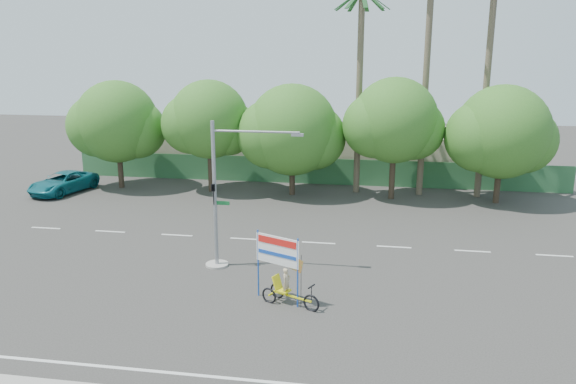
# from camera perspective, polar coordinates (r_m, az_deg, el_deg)

# --- Properties ---
(ground) EXTENTS (120.00, 120.00, 0.00)m
(ground) POSITION_cam_1_polar(r_m,az_deg,el_deg) (23.41, -4.01, -11.42)
(ground) COLOR #33302D
(ground) RESTS_ON ground
(fence) EXTENTS (38.00, 0.08, 2.00)m
(fence) POSITION_cam_1_polar(r_m,az_deg,el_deg) (43.26, 2.44, 2.15)
(fence) COLOR #336B3D
(fence) RESTS_ON ground
(building_left) EXTENTS (12.00, 8.00, 4.00)m
(building_left) POSITION_cam_1_polar(r_m,az_deg,el_deg) (49.51, -8.52, 4.75)
(building_left) COLOR beige
(building_left) RESTS_ON ground
(building_right) EXTENTS (14.00, 8.00, 3.60)m
(building_right) POSITION_cam_1_polar(r_m,az_deg,el_deg) (47.33, 12.80, 3.86)
(building_right) COLOR beige
(building_right) RESTS_ON ground
(tree_far_left) EXTENTS (7.14, 6.00, 7.96)m
(tree_far_left) POSITION_cam_1_polar(r_m,az_deg,el_deg) (43.26, -17.03, 6.59)
(tree_far_left) COLOR #473828
(tree_far_left) RESTS_ON ground
(tree_left) EXTENTS (6.66, 5.60, 8.07)m
(tree_left) POSITION_cam_1_polar(r_m,az_deg,el_deg) (40.63, -8.09, 7.03)
(tree_left) COLOR #473828
(tree_left) RESTS_ON ground
(tree_center) EXTENTS (7.62, 6.40, 7.85)m
(tree_center) POSITION_cam_1_polar(r_m,az_deg,el_deg) (39.37, 0.36, 6.07)
(tree_center) COLOR #473828
(tree_center) RESTS_ON ground
(tree_right) EXTENTS (6.90, 5.80, 8.36)m
(tree_right) POSITION_cam_1_polar(r_m,az_deg,el_deg) (38.81, 10.70, 6.85)
(tree_right) COLOR #473828
(tree_right) RESTS_ON ground
(tree_far_right) EXTENTS (7.38, 6.20, 7.94)m
(tree_far_right) POSITION_cam_1_polar(r_m,az_deg,el_deg) (39.69, 20.85, 5.46)
(tree_far_right) COLOR #473828
(tree_far_right) RESTS_ON ground
(palm_tall) EXTENTS (3.73, 3.79, 17.45)m
(palm_tall) POSITION_cam_1_polar(r_m,az_deg,el_deg) (40.10, 14.04, 14.41)
(palm_tall) COLOR #70604C
(palm_tall) RESTS_ON ground
(palm_mid) EXTENTS (3.73, 3.79, 15.45)m
(palm_mid) POSITION_cam_1_polar(r_m,az_deg,el_deg) (40.61, 19.70, 12.50)
(palm_mid) COLOR #70604C
(palm_mid) RESTS_ON ground
(palm_short) EXTENTS (3.73, 3.79, 14.45)m
(palm_short) POSITION_cam_1_polar(r_m,az_deg,el_deg) (40.03, 7.31, 12.41)
(palm_short) COLOR #70604C
(palm_short) RESTS_ON ground
(traffic_signal) EXTENTS (4.72, 1.10, 7.00)m
(traffic_signal) POSITION_cam_1_polar(r_m,az_deg,el_deg) (26.50, -6.79, -1.60)
(traffic_signal) COLOR gray
(traffic_signal) RESTS_ON ground
(trike_billboard) EXTENTS (2.79, 1.44, 2.98)m
(trike_billboard) POSITION_cam_1_polar(r_m,az_deg,el_deg) (23.09, -0.48, -8.50)
(trike_billboard) COLOR black
(trike_billboard) RESTS_ON ground
(pickup_truck) EXTENTS (3.71, 5.78, 1.48)m
(pickup_truck) POSITION_cam_1_polar(r_m,az_deg,el_deg) (43.75, -21.87, 0.90)
(pickup_truck) COLOR #106671
(pickup_truck) RESTS_ON ground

